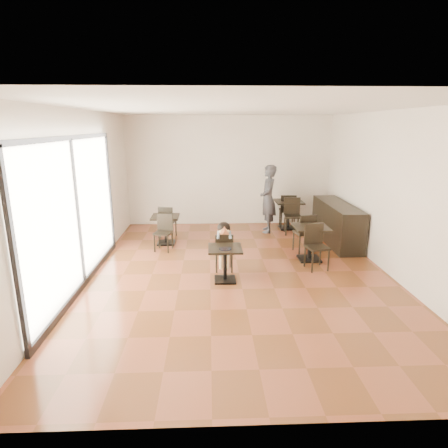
{
  "coord_description": "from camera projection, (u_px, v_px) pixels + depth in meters",
  "views": [
    {
      "loc": [
        -0.59,
        -7.09,
        2.9
      ],
      "look_at": [
        -0.3,
        0.12,
        1.0
      ],
      "focal_mm": 30.0,
      "sensor_mm": 36.0,
      "label": 1
    }
  ],
  "objects": [
    {
      "name": "floor",
      "position": [
        239.0,
        273.0,
        7.61
      ],
      "size": [
        6.0,
        8.0,
        0.01
      ],
      "primitive_type": "cube",
      "color": "brown",
      "rests_on": "ground"
    },
    {
      "name": "ceiling",
      "position": [
        241.0,
        109.0,
        6.79
      ],
      "size": [
        6.0,
        8.0,
        0.01
      ],
      "primitive_type": "cube",
      "color": "white",
      "rests_on": "floor"
    },
    {
      "name": "wall_back",
      "position": [
        229.0,
        171.0,
        11.06
      ],
      "size": [
        6.0,
        0.01,
        3.2
      ],
      "primitive_type": "cube",
      "color": "white",
      "rests_on": "floor"
    },
    {
      "name": "wall_front",
      "position": [
        276.0,
        276.0,
        3.34
      ],
      "size": [
        6.0,
        0.01,
        3.2
      ],
      "primitive_type": "cube",
      "color": "white",
      "rests_on": "floor"
    },
    {
      "name": "wall_left",
      "position": [
        82.0,
        196.0,
        7.08
      ],
      "size": [
        0.01,
        8.0,
        3.2
      ],
      "primitive_type": "cube",
      "color": "white",
      "rests_on": "floor"
    },
    {
      "name": "wall_right",
      "position": [
        393.0,
        194.0,
        7.32
      ],
      "size": [
        0.01,
        8.0,
        3.2
      ],
      "primitive_type": "cube",
      "color": "white",
      "rests_on": "floor"
    },
    {
      "name": "storefront_window",
      "position": [
        76.0,
        213.0,
        6.65
      ],
      "size": [
        0.04,
        4.5,
        2.6
      ],
      "primitive_type": "cube",
      "color": "white",
      "rests_on": "floor"
    },
    {
      "name": "child_table",
      "position": [
        225.0,
        264.0,
        7.14
      ],
      "size": [
        0.64,
        0.64,
        0.67
      ],
      "primitive_type": null,
      "color": "black",
      "rests_on": "floor"
    },
    {
      "name": "child_chair",
      "position": [
        224.0,
        251.0,
        7.66
      ],
      "size": [
        0.36,
        0.36,
        0.81
      ],
      "primitive_type": null,
      "rotation": [
        0.0,
        0.0,
        3.14
      ],
      "color": "black",
      "rests_on": "floor"
    },
    {
      "name": "child",
      "position": [
        224.0,
        247.0,
        7.63
      ],
      "size": [
        0.36,
        0.51,
        1.02
      ],
      "primitive_type": null,
      "color": "slate",
      "rests_on": "child_chair"
    },
    {
      "name": "plate",
      "position": [
        225.0,
        249.0,
        6.96
      ],
      "size": [
        0.23,
        0.23,
        0.01
      ],
      "primitive_type": "cylinder",
      "color": "black",
      "rests_on": "child_table"
    },
    {
      "name": "pizza_slice",
      "position": [
        224.0,
        232.0,
        7.35
      ],
      "size": [
        0.24,
        0.18,
        0.05
      ],
      "primitive_type": null,
      "color": "#DABC69",
      "rests_on": "child"
    },
    {
      "name": "adult_patron",
      "position": [
        268.0,
        199.0,
        10.34
      ],
      "size": [
        0.5,
        0.72,
        1.87
      ],
      "primitive_type": "imported",
      "rotation": [
        0.0,
        0.0,
        -1.65
      ],
      "color": "#3B3B41",
      "rests_on": "floor"
    },
    {
      "name": "cafe_table_mid",
      "position": [
        310.0,
        243.0,
        8.26
      ],
      "size": [
        0.86,
        0.86,
        0.77
      ],
      "primitive_type": null,
      "rotation": [
        0.0,
        0.0,
        0.19
      ],
      "color": "black",
      "rests_on": "floor"
    },
    {
      "name": "cafe_table_left",
      "position": [
        166.0,
        230.0,
        9.42
      ],
      "size": [
        0.81,
        0.81,
        0.72
      ],
      "primitive_type": null,
      "rotation": [
        0.0,
        0.0,
        -0.22
      ],
      "color": "black",
      "rests_on": "floor"
    },
    {
      "name": "cafe_table_back",
      "position": [
        288.0,
        215.0,
        10.79
      ],
      "size": [
        0.84,
        0.84,
        0.82
      ],
      "primitive_type": null,
      "rotation": [
        0.0,
        0.0,
        -0.08
      ],
      "color": "black",
      "rests_on": "floor"
    },
    {
      "name": "chair_mid_a",
      "position": [
        304.0,
        233.0,
        8.77
      ],
      "size": [
        0.49,
        0.49,
        0.93
      ],
      "primitive_type": null,
      "rotation": [
        0.0,
        0.0,
        3.33
      ],
      "color": "black",
      "rests_on": "floor"
    },
    {
      "name": "chair_mid_b",
      "position": [
        317.0,
        248.0,
        7.71
      ],
      "size": [
        0.49,
        0.49,
        0.93
      ],
      "primitive_type": null,
      "rotation": [
        0.0,
        0.0,
        0.19
      ],
      "color": "black",
      "rests_on": "floor"
    },
    {
      "name": "chair_left_a",
      "position": [
        168.0,
        222.0,
        9.93
      ],
      "size": [
        0.46,
        0.46,
        0.86
      ],
      "primitive_type": null,
      "rotation": [
        0.0,
        0.0,
        2.92
      ],
      "color": "black",
      "rests_on": "floor"
    },
    {
      "name": "chair_left_b",
      "position": [
        163.0,
        233.0,
        8.87
      ],
      "size": [
        0.46,
        0.46,
        0.86
      ],
      "primitive_type": null,
      "rotation": [
        0.0,
        0.0,
        -0.22
      ],
      "color": "black",
      "rests_on": "floor"
    },
    {
      "name": "chair_back_a",
      "position": [
        287.0,
        211.0,
        10.93
      ],
      "size": [
        0.48,
        0.48,
        0.98
      ],
      "primitive_type": null,
      "rotation": [
        0.0,
        0.0,
        3.06
      ],
      "color": "black",
      "rests_on": "floor"
    },
    {
      "name": "chair_back_b",
      "position": [
        293.0,
        216.0,
        10.24
      ],
      "size": [
        0.48,
        0.48,
        0.98
      ],
      "primitive_type": null,
      "rotation": [
        0.0,
        0.0,
        -0.08
      ],
      "color": "black",
      "rests_on": "floor"
    },
    {
      "name": "service_counter",
      "position": [
        337.0,
        223.0,
        9.52
      ],
      "size": [
        0.6,
        2.4,
        1.0
      ],
      "primitive_type": "cube",
      "color": "black",
      "rests_on": "floor"
    }
  ]
}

